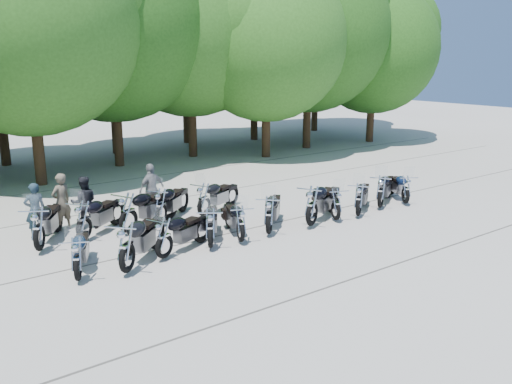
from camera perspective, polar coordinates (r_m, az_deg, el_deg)
ground at (r=15.29m, az=3.36°, el=-5.10°), size 90.00×90.00×0.00m
tree_3 at (r=23.06m, az=-23.06°, el=16.22°), size 8.70×8.70×10.67m
tree_4 at (r=26.13m, az=-15.04°, el=17.13°), size 9.13×9.13×11.20m
tree_5 at (r=28.01m, az=-7.02°, el=17.12°), size 9.04×9.04×11.10m
tree_6 at (r=27.63m, az=1.10°, el=15.68°), size 8.00×8.00×9.82m
tree_7 at (r=30.73m, az=5.59°, el=16.52°), size 8.79×8.79×10.79m
tree_8 at (r=33.58m, az=12.31°, el=14.49°), size 7.53×7.53×9.25m
tree_12 at (r=29.69m, az=-15.10°, el=14.93°), size 7.88×7.88×9.67m
tree_13 at (r=32.73m, az=-7.56°, el=15.69°), size 8.31×8.31×10.20m
tree_14 at (r=33.72m, az=-0.21°, el=15.40°), size 8.02×8.02×9.84m
tree_15 at (r=38.27m, az=6.42°, el=16.94°), size 9.67×9.67×11.86m
motorcycle_0 at (r=12.94m, az=-18.34°, el=-6.59°), size 1.50×2.21×1.21m
motorcycle_1 at (r=13.03m, az=-13.48°, el=-5.54°), size 2.42×2.29×1.45m
motorcycle_2 at (r=13.79m, az=-9.68°, el=-4.67°), size 2.31×1.50×1.26m
motorcycle_3 at (r=14.38m, az=-4.83°, el=-3.71°), size 1.83×2.24×1.27m
motorcycle_4 at (r=14.81m, az=-1.64°, el=-3.26°), size 1.39×2.23×1.21m
motorcycle_5 at (r=15.44m, az=1.39°, el=-2.33°), size 2.16×2.13×1.31m
motorcycle_6 at (r=16.22m, az=5.92°, el=-1.34°), size 2.66×1.81×1.45m
motorcycle_7 at (r=16.97m, az=8.42°, el=-1.19°), size 1.38×2.19×1.19m
motorcycle_8 at (r=17.52m, az=10.79°, el=-0.69°), size 2.22×1.84×1.26m
motorcycle_9 at (r=18.64m, az=13.03°, el=0.15°), size 2.34×1.81×1.31m
motorcycle_10 at (r=19.38m, az=15.50°, el=0.34°), size 1.63×2.12×1.18m
motorcycle_11 at (r=15.18m, az=-21.95°, el=-3.48°), size 1.92×2.52×1.40m
motorcycle_12 at (r=15.66m, az=-17.71°, el=-2.75°), size 2.30×1.96×1.32m
motorcycle_13 at (r=15.95m, az=-13.33°, el=-2.01°), size 2.58×1.65×1.40m
motorcycle_14 at (r=16.57m, az=-9.99°, el=-1.39°), size 2.27×2.01×1.32m
motorcycle_15 at (r=17.27m, az=-5.52°, el=-0.68°), size 2.35×1.53×1.28m
rider_0 at (r=16.49m, az=-22.22°, el=-1.81°), size 0.61×0.43×1.60m
rider_1 at (r=16.89m, az=-17.64°, el=-1.06°), size 0.92×0.80×1.60m
rider_2 at (r=17.91m, az=-10.93°, el=0.32°), size 1.05×0.63×1.68m
rider_3 at (r=16.98m, az=-19.79°, el=-0.96°), size 0.72×0.59×1.71m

